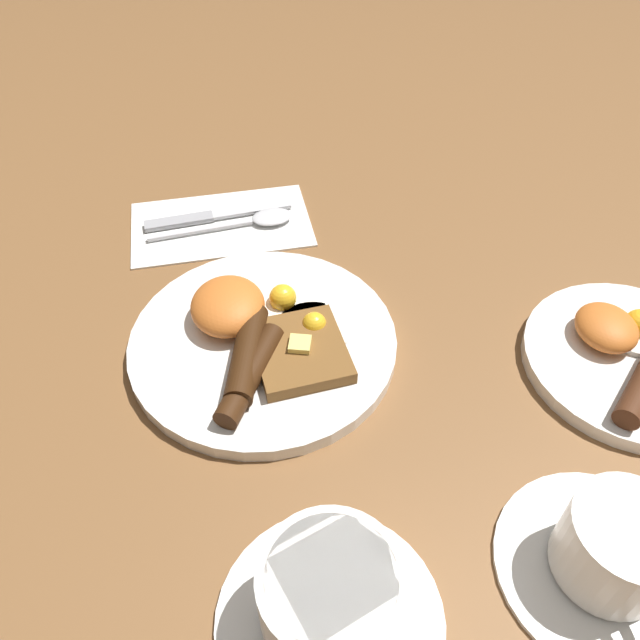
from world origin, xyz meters
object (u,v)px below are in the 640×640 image
Objects in this scene: breakfast_plate_far at (626,356)px; teacup_near at (325,604)px; breakfast_plate_near at (259,338)px; spoon at (254,220)px; knife at (209,216)px; teacup_far at (609,554)px.

breakfast_plate_far is 1.27× the size of teacup_near.
spoon is (-0.20, 0.01, -0.01)m from breakfast_plate_near.
teacup_near is 0.92× the size of spoon.
breakfast_plate_near is 1.49× the size of spoon.
breakfast_plate_near is 0.22m from knife.
breakfast_plate_near is at bearing -85.33° from knife.
teacup_near is 0.88× the size of knife.
breakfast_plate_far reaches higher than knife.
knife is (-0.47, -0.28, -0.02)m from teacup_far.
breakfast_plate_near reaches higher than breakfast_plate_far.
teacup_near reaches higher than teacup_far.
breakfast_plate_far is at bearing 78.73° from breakfast_plate_near.
breakfast_plate_near is 1.42× the size of knife.
knife is 1.05× the size of spoon.
breakfast_plate_far is (0.07, 0.34, -0.00)m from breakfast_plate_near.
breakfast_plate_far is at bearing 121.63° from teacup_near.
breakfast_plate_far is 1.12× the size of knife.
knife is (-0.48, -0.08, -0.03)m from teacup_near.
breakfast_plate_near is 0.35m from teacup_far.
spoon is at bearing -153.65° from teacup_far.
breakfast_plate_near is 1.62× the size of teacup_near.
breakfast_plate_far is at bearing -43.55° from knife.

